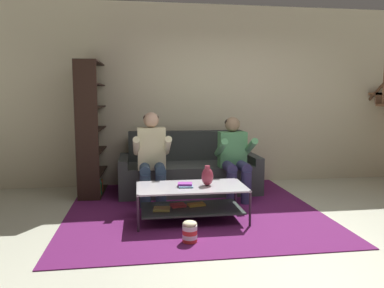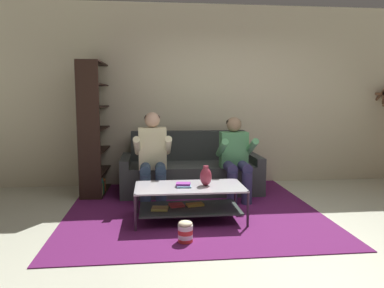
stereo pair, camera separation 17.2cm
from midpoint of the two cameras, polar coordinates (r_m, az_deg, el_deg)
ground at (r=4.13m, az=9.60°, el=-13.18°), size 16.80×16.80×0.00m
back_partition at (r=6.26m, az=2.92°, el=7.35°), size 8.40×0.12×2.90m
couch at (r=5.70m, az=-1.40°, el=-4.29°), size 2.06×0.89×0.90m
person_seated_left at (r=5.08m, az=-7.10°, el=-1.51°), size 0.50×0.58×1.22m
person_seated_right at (r=5.23m, az=5.51°, el=-1.62°), size 0.50×0.58×1.15m
coffee_table at (r=4.37m, az=-1.39°, el=-8.17°), size 1.25×0.66×0.41m
area_rug at (r=4.98m, az=-1.15°, el=-9.42°), size 3.11×3.31×0.01m
vase at (r=4.34m, az=1.22°, el=-4.93°), size 0.14×0.14×0.23m
book_stack at (r=4.31m, az=-2.18°, el=-6.26°), size 0.18×0.19×0.04m
bookshelf at (r=5.70m, az=-16.26°, el=0.95°), size 0.34×0.96×1.93m
popcorn_tub at (r=3.78m, az=-1.68°, el=-13.24°), size 0.15×0.15×0.22m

